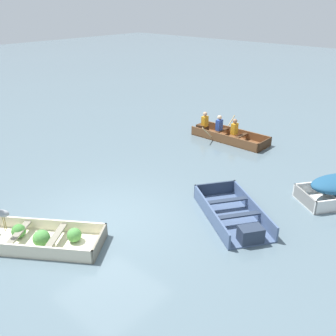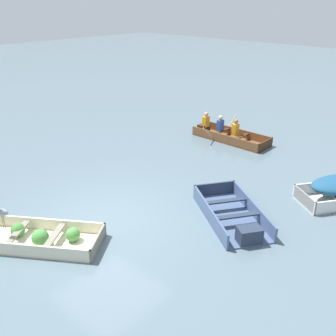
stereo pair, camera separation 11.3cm
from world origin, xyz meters
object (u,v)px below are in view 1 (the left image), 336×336
at_px(dinghy_cream_foreground, 36,238).
at_px(rowboat_wooden_brown_with_crew, 225,134).
at_px(skiff_slate_blue_mid_moored, 234,216).
at_px(heron_on_dinghy, 2,212).

distance_m(dinghy_cream_foreground, rowboat_wooden_brown_with_crew, 8.93).
xyz_separation_m(skiff_slate_blue_mid_moored, heron_on_dinghy, (-3.31, -4.38, 0.75)).
height_order(dinghy_cream_foreground, skiff_slate_blue_mid_moored, dinghy_cream_foreground).
bearing_deg(dinghy_cream_foreground, heron_on_dinghy, -129.72).
bearing_deg(skiff_slate_blue_mid_moored, dinghy_cream_foreground, -126.70).
height_order(skiff_slate_blue_mid_moored, rowboat_wooden_brown_with_crew, rowboat_wooden_brown_with_crew).
height_order(rowboat_wooden_brown_with_crew, heron_on_dinghy, heron_on_dinghy).
relative_size(skiff_slate_blue_mid_moored, rowboat_wooden_brown_with_crew, 0.90).
height_order(dinghy_cream_foreground, rowboat_wooden_brown_with_crew, rowboat_wooden_brown_with_crew).
bearing_deg(heron_on_dinghy, rowboat_wooden_brown_with_crew, 91.97).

